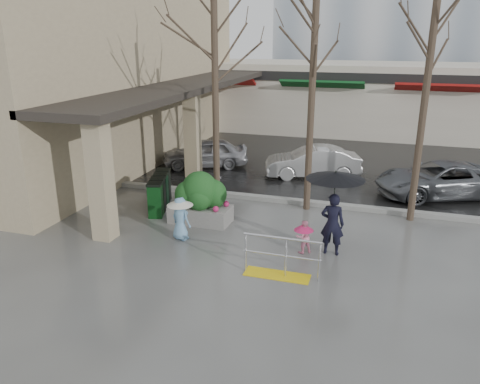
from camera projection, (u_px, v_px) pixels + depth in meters
The scene contains 20 objects.
ground at pixel (241, 248), 12.82m from camera, with size 120.00×120.00×0.00m, color #51514F.
street_asphalt at pixel (334, 119), 32.72m from camera, with size 120.00×36.00×0.01m, color black.
curb at pixel (274, 199), 16.41m from camera, with size 120.00×0.30×0.15m, color gray.
near_building at pixel (105, 71), 21.33m from camera, with size 6.00×18.00×8.00m, color tan.
canopy_slab at pixel (190, 82), 20.26m from camera, with size 2.80×18.00×0.25m, color #2D2823.
pillar_front at pixel (101, 180), 12.91m from camera, with size 0.55×0.55×3.50m, color tan.
pillar_back at pixel (192, 135), 18.79m from camera, with size 0.55×0.55×3.50m, color tan.
storefront_row at pixel (362, 98), 27.86m from camera, with size 34.00×6.74×4.00m.
handrail at pixel (280, 262), 11.23m from camera, with size 1.90×0.50×1.03m.
tree_west at pixel (215, 50), 15.02m from camera, with size 3.20×3.20×6.80m.
tree_midwest at pixel (314, 46), 14.07m from camera, with size 3.20×3.20×7.00m.
tree_mideast at pixel (430, 61), 13.25m from camera, with size 3.20×3.20×6.50m.
woman at pixel (334, 201), 12.04m from camera, with size 1.51×1.51×2.30m.
child_pink at pixel (304, 234), 12.40m from camera, with size 0.56×0.53×0.92m.
child_blue at pixel (180, 215), 13.16m from camera, with size 0.75×0.75×1.26m.
planter at pixel (201, 198), 14.39m from camera, with size 1.88×1.11×1.63m.
news_boxes at pixel (160, 192), 15.61m from camera, with size 1.02×2.09×1.14m.
car_a at pixel (205, 153), 20.56m from camera, with size 1.49×3.70×1.26m, color #A5A5AA.
car_b at pixel (312, 162), 19.10m from camera, with size 1.33×3.82×1.26m, color silver.
car_c at pixel (440, 180), 16.76m from camera, with size 2.09×4.53×1.26m, color slate.
Camera 1 is at (3.46, -11.13, 5.54)m, focal length 35.00 mm.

